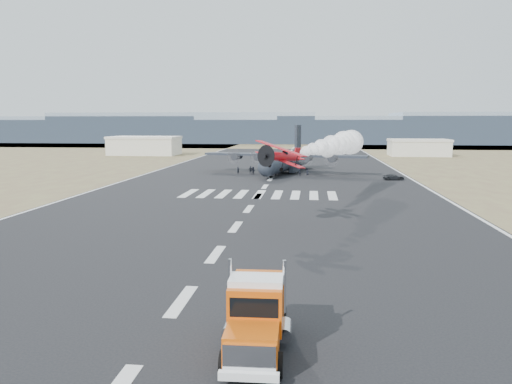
% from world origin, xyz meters
% --- Properties ---
extents(ground, '(500.00, 500.00, 0.00)m').
position_xyz_m(ground, '(0.00, 0.00, 0.00)').
color(ground, black).
rests_on(ground, ground).
extents(scrub_far, '(500.00, 80.00, 0.00)m').
position_xyz_m(scrub_far, '(0.00, 230.00, 0.00)').
color(scrub_far, brown).
rests_on(scrub_far, ground).
extents(runway_markings, '(60.00, 260.00, 0.01)m').
position_xyz_m(runway_markings, '(0.00, 60.00, 0.01)').
color(runway_markings, silver).
rests_on(runway_markings, ground).
extents(ridge_seg_b, '(150.00, 50.00, 15.00)m').
position_xyz_m(ridge_seg_b, '(-130.00, 260.00, 7.50)').
color(ridge_seg_b, gray).
rests_on(ridge_seg_b, ground).
extents(ridge_seg_c, '(150.00, 50.00, 17.00)m').
position_xyz_m(ridge_seg_c, '(-65.00, 260.00, 8.50)').
color(ridge_seg_c, gray).
rests_on(ridge_seg_c, ground).
extents(ridge_seg_d, '(150.00, 50.00, 13.00)m').
position_xyz_m(ridge_seg_d, '(0.00, 260.00, 6.50)').
color(ridge_seg_d, gray).
rests_on(ridge_seg_d, ground).
extents(ridge_seg_e, '(150.00, 50.00, 15.00)m').
position_xyz_m(ridge_seg_e, '(65.00, 260.00, 7.50)').
color(ridge_seg_e, gray).
rests_on(ridge_seg_e, ground).
extents(hangar_left, '(24.50, 14.50, 6.70)m').
position_xyz_m(hangar_left, '(-52.00, 145.00, 3.41)').
color(hangar_left, beige).
rests_on(hangar_left, ground).
extents(hangar_right, '(20.50, 12.50, 5.90)m').
position_xyz_m(hangar_right, '(46.00, 150.00, 3.01)').
color(hangar_right, beige).
rests_on(hangar_right, ground).
extents(semi_truck, '(3.16, 8.90, 3.98)m').
position_xyz_m(semi_truck, '(5.79, -6.57, 1.96)').
color(semi_truck, black).
rests_on(semi_truck, ground).
extents(aerobatic_biplane, '(6.61, 6.32, 3.33)m').
position_xyz_m(aerobatic_biplane, '(5.22, 24.51, 8.14)').
color(aerobatic_biplane, red).
extents(smoke_trail, '(11.93, 32.45, 4.25)m').
position_xyz_m(smoke_trail, '(13.56, 51.03, 8.38)').
color(smoke_trail, white).
extents(transport_aircraft, '(38.37, 31.38, 11.16)m').
position_xyz_m(transport_aircraft, '(2.56, 85.70, 2.88)').
color(transport_aircraft, '#1E242D').
rests_on(transport_aircraft, ground).
extents(support_vehicle, '(4.56, 2.63, 1.20)m').
position_xyz_m(support_vehicle, '(25.56, 73.73, 0.60)').
color(support_vehicle, black).
rests_on(support_vehicle, ground).
extents(crew_a, '(0.77, 0.79, 1.67)m').
position_xyz_m(crew_a, '(-8.28, 81.98, 0.84)').
color(crew_a, black).
rests_on(crew_a, ground).
extents(crew_b, '(0.64, 0.86, 1.59)m').
position_xyz_m(crew_b, '(1.37, 79.86, 0.80)').
color(crew_b, black).
rests_on(crew_b, ground).
extents(crew_c, '(0.58, 1.18, 1.81)m').
position_xyz_m(crew_c, '(0.08, 79.76, 0.91)').
color(crew_c, black).
rests_on(crew_c, ground).
extents(crew_d, '(1.24, 0.97, 1.88)m').
position_xyz_m(crew_d, '(-5.37, 81.72, 0.94)').
color(crew_d, black).
rests_on(crew_d, ground).
extents(crew_e, '(0.84, 0.88, 1.56)m').
position_xyz_m(crew_e, '(7.64, 81.40, 0.78)').
color(crew_e, black).
rests_on(crew_e, ground).
extents(crew_f, '(1.54, 1.55, 1.78)m').
position_xyz_m(crew_f, '(-4.70, 81.21, 0.89)').
color(crew_f, black).
rests_on(crew_f, ground).
extents(crew_g, '(0.83, 0.86, 1.83)m').
position_xyz_m(crew_g, '(5.95, 80.10, 0.91)').
color(crew_g, black).
rests_on(crew_g, ground).
extents(crew_h, '(0.85, 0.88, 1.56)m').
position_xyz_m(crew_h, '(0.66, 77.73, 0.78)').
color(crew_h, black).
rests_on(crew_h, ground).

